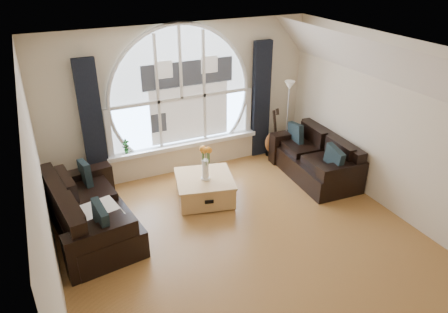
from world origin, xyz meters
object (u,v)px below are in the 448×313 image
Objects in this scene: sofa_right at (315,157)px; vase_flowers at (205,158)px; floor_lamp at (287,121)px; sofa_left at (91,211)px; potted_plant at (126,146)px; coffee_chest at (205,187)px; guitar at (273,132)px.

sofa_right is 2.17m from vase_flowers.
vase_flowers is 0.44× the size of floor_lamp.
sofa_right is (3.98, 0.08, 0.00)m from sofa_left.
potted_plant is at bearing 161.05° from sofa_right.
sofa_left is at bearing -160.69° from coffee_chest.
coffee_chest is 0.87× the size of guitar.
guitar is (1.86, 0.97, -0.27)m from vase_flowers.
sofa_left is at bearing -175.60° from sofa_right.
sofa_right is 1.90× the size of coffee_chest.
floor_lamp reaches higher than sofa_right.
sofa_right is 1.65× the size of guitar.
sofa_right is at bearing -1.74° from vase_flowers.
potted_plant reaches higher than coffee_chest.
potted_plant reaches higher than sofa_right.
potted_plant is (-2.87, 0.25, 0.15)m from guitar.
vase_flowers is at bearing -75.36° from coffee_chest.
guitar is at bearing 107.70° from sofa_right.
vase_flowers is at bearing -50.45° from potted_plant.
floor_lamp is at bearing 5.36° from sofa_left.
coffee_chest is 2.25m from floor_lamp.
coffee_chest is 0.58m from vase_flowers.
floor_lamp is (2.04, 0.78, -0.00)m from vase_flowers.
coffee_chest is 1.61m from potted_plant.
vase_flowers reaches higher than guitar.
potted_plant is (0.85, 1.36, 0.28)m from sofa_left.
sofa_left is at bearing -170.48° from guitar.
vase_flowers is 2.12m from guitar.
vase_flowers reaches higher than potted_plant.
floor_lamp is 3.08m from potted_plant.
potted_plant is (-3.14, 1.28, 0.28)m from sofa_right.
floor_lamp reaches higher than coffee_chest.
guitar is (3.72, 1.11, 0.13)m from sofa_left.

